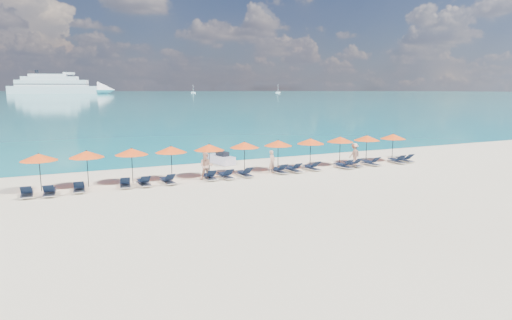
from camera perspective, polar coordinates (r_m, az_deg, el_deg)
name	(u,v)px	position (r m, az deg, el deg)	size (l,w,h in m)	color
ground	(276,187)	(26.30, 2.73, -3.56)	(1400.00, 1400.00, 0.00)	beige
sea	(67,93)	(682.87, -23.88, 8.19)	(1600.00, 1300.00, 0.01)	#1FA9B2
cruise_ship	(63,87)	(549.02, -24.30, 8.92)	(116.65, 48.00, 32.25)	white
sailboat_near	(193,92)	(595.50, -8.36, 8.94)	(6.22, 2.07, 11.41)	white
sailboat_far	(278,92)	(594.83, 2.95, 9.03)	(6.44, 2.15, 11.81)	white
jetski	(221,159)	(34.26, -4.67, 0.17)	(1.59, 2.91, 0.98)	silver
beachgoer_a	(272,162)	(30.28, 2.16, -0.24)	(0.60, 0.39, 1.63)	tan
beachgoer_b	(206,166)	(28.17, -6.65, -0.83)	(0.89, 0.51, 1.83)	tan
beachgoer_c	(354,154)	(34.80, 12.99, 0.83)	(1.08, 0.50, 1.68)	tan
umbrella_0	(39,157)	(27.72, -26.98, 0.33)	(2.10, 2.10, 2.28)	black
umbrella_1	(87,154)	(27.81, -21.65, 0.72)	(2.10, 2.10, 2.28)	black
umbrella_2	(131,152)	(28.03, -16.27, 1.07)	(2.10, 2.10, 2.28)	black
umbrella_3	(171,149)	(28.45, -11.26, 1.39)	(2.10, 2.10, 2.28)	black
umbrella_4	(209,147)	(29.10, -6.26, 1.70)	(2.10, 2.10, 2.28)	black
umbrella_5	(244,145)	(30.19, -1.56, 2.03)	(2.10, 2.10, 2.28)	black
umbrella_6	(278,143)	(31.20, 2.97, 2.27)	(2.10, 2.10, 2.28)	black
umbrella_7	(311,141)	(32.53, 7.29, 2.50)	(2.10, 2.10, 2.28)	black
umbrella_8	(340,139)	(34.07, 11.17, 2.71)	(2.10, 2.10, 2.28)	black
umbrella_9	(367,138)	(35.54, 14.57, 2.86)	(2.10, 2.10, 2.28)	black
umbrella_10	(393,136)	(37.27, 17.82, 3.00)	(2.10, 2.10, 2.28)	black
lounger_0	(27,193)	(26.90, -28.24, -3.89)	(0.66, 1.71, 0.66)	silver
lounger_1	(49,192)	(26.68, -25.84, -3.81)	(0.69, 1.72, 0.66)	silver
lounger_2	(79,188)	(26.97, -22.52, -3.45)	(0.71, 1.73, 0.66)	silver
lounger_3	(125,184)	(27.21, -17.06, -3.02)	(0.77, 1.75, 0.66)	silver
lounger_4	(144,182)	(27.30, -14.75, -2.88)	(0.69, 1.72, 0.66)	silver
lounger_5	(168,180)	(27.53, -11.71, -2.66)	(0.78, 1.75, 0.66)	silver
lounger_6	(209,176)	(28.34, -6.25, -2.17)	(0.71, 1.73, 0.66)	silver
lounger_7	(226,175)	(28.58, -4.08, -2.04)	(0.69, 1.72, 0.66)	silver
lounger_8	(244,173)	(29.16, -1.56, -1.78)	(0.77, 1.75, 0.66)	silver
lounger_9	(279,170)	(30.32, 3.02, -1.36)	(0.79, 1.75, 0.66)	silver
lounger_10	(293,169)	(30.83, 4.95, -1.20)	(0.72, 1.73, 0.66)	silver
lounger_11	(311,167)	(31.69, 7.39, -0.95)	(0.78, 1.75, 0.66)	silver
lounger_12	(343,165)	(32.82, 11.57, -0.70)	(0.78, 1.75, 0.66)	silver
lounger_13	(353,164)	(33.64, 12.82, -0.50)	(0.75, 1.74, 0.66)	silver
lounger_14	(371,163)	(34.56, 15.04, -0.33)	(0.79, 1.75, 0.66)	silver
lounger_15	(397,160)	(36.21, 18.26, -0.05)	(0.77, 1.75, 0.66)	silver
lounger_16	(405,159)	(37.02, 19.25, 0.10)	(0.70, 1.73, 0.66)	silver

